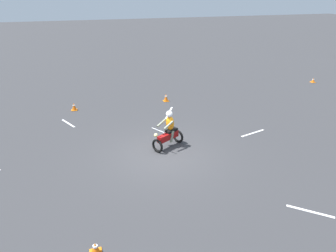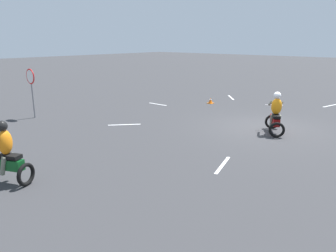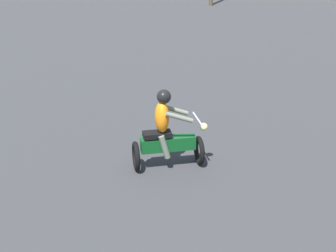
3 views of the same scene
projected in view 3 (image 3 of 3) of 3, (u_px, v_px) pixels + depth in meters
motorcycle_rider_background at (166, 134)px, 9.26m from camera, size 1.54×1.11×1.66m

